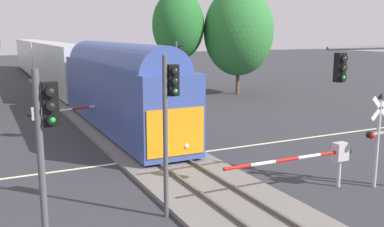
% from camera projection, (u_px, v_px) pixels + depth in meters
% --- Properties ---
extents(ground_plane, '(220.00, 220.00, 0.00)m').
position_uv_depth(ground_plane, '(160.00, 158.00, 21.23)').
color(ground_plane, '#333338').
extents(road_centre_stripe, '(44.00, 0.20, 0.01)m').
position_uv_depth(road_centre_stripe, '(160.00, 158.00, 21.23)').
color(road_centre_stripe, beige).
rests_on(road_centre_stripe, ground).
extents(railway_track, '(4.40, 80.00, 0.32)m').
position_uv_depth(railway_track, '(160.00, 156.00, 21.21)').
color(railway_track, slate).
rests_on(railway_track, ground).
extents(commuter_train, '(3.04, 65.01, 5.16)m').
position_uv_depth(commuter_train, '(59.00, 65.00, 45.89)').
color(commuter_train, '#384C93').
rests_on(commuter_train, railway_track).
extents(crossing_gate_near, '(5.87, 0.40, 1.80)m').
position_uv_depth(crossing_gate_near, '(328.00, 155.00, 16.71)').
color(crossing_gate_near, '#B7B7BC').
rests_on(crossing_gate_near, ground).
extents(crossing_signal_mast, '(1.36, 0.44, 3.77)m').
position_uv_depth(crossing_signal_mast, '(379.00, 131.00, 16.77)').
color(crossing_signal_mast, '#B2B2B7').
rests_on(crossing_signal_mast, ground).
extents(crossing_gate_far, '(5.70, 0.40, 1.80)m').
position_uv_depth(crossing_gate_far, '(48.00, 113.00, 25.21)').
color(crossing_gate_far, '#B7B7BC').
rests_on(crossing_gate_far, ground).
extents(traffic_signal_far_side, '(0.53, 0.38, 5.44)m').
position_uv_depth(traffic_signal_far_side, '(178.00, 67.00, 31.08)').
color(traffic_signal_far_side, '#4C4C51').
rests_on(traffic_signal_far_side, ground).
extents(traffic_signal_median, '(0.53, 0.38, 5.36)m').
position_uv_depth(traffic_signal_median, '(169.00, 111.00, 13.80)').
color(traffic_signal_median, '#4C4C51').
rests_on(traffic_signal_median, ground).
extents(traffic_signal_near_left, '(0.53, 0.38, 5.27)m').
position_uv_depth(traffic_signal_near_left, '(46.00, 146.00, 9.72)').
color(traffic_signal_near_left, '#4C4C51').
rests_on(traffic_signal_near_left, ground).
extents(oak_far_right, '(5.00, 5.00, 10.06)m').
position_uv_depth(oak_far_right, '(178.00, 25.00, 41.38)').
color(oak_far_right, '#4C3828').
rests_on(oak_far_right, ground).
extents(maple_right_background, '(6.84, 6.84, 10.50)m').
position_uv_depth(maple_right_background, '(239.00, 31.00, 42.33)').
color(maple_right_background, brown).
rests_on(maple_right_background, ground).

